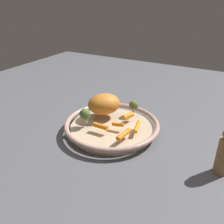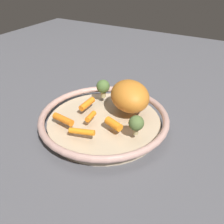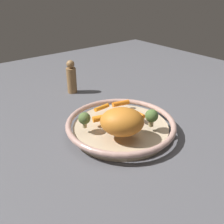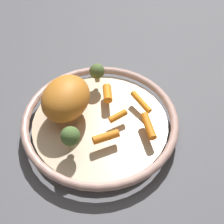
{
  "view_description": "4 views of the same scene",
  "coord_description": "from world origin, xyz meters",
  "px_view_note": "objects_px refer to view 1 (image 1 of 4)",
  "views": [
    {
      "loc": [
        -0.68,
        -0.37,
        0.47
      ],
      "look_at": [
        0.01,
        0.0,
        0.08
      ],
      "focal_mm": 38.1,
      "sensor_mm": 36.0,
      "label": 1
    },
    {
      "loc": [
        0.3,
        -0.49,
        0.41
      ],
      "look_at": [
        0.02,
        0.0,
        0.06
      ],
      "focal_mm": 40.49,
      "sensor_mm": 36.0,
      "label": 2
    },
    {
      "loc": [
        0.46,
        0.54,
        0.44
      ],
      "look_at": [
        0.03,
        -0.01,
        0.08
      ],
      "focal_mm": 40.74,
      "sensor_mm": 36.0,
      "label": 3
    },
    {
      "loc": [
        -0.43,
        0.15,
        0.58
      ],
      "look_at": [
        -0.01,
        -0.03,
        0.06
      ],
      "focal_mm": 50.74,
      "sensor_mm": 36.0,
      "label": 4
    }
  ],
  "objects_px": {
    "baby_carrot_right": "(101,126)",
    "broccoli_floret_small": "(134,105)",
    "baby_carrot_back": "(118,124)",
    "serving_bowl": "(112,126)",
    "roast_chicken_piece": "(104,104)",
    "baby_carrot_near_rim": "(137,127)",
    "pepper_mill": "(224,153)",
    "baby_carrot_center": "(124,134)",
    "baby_carrot_left": "(128,116)",
    "broccoli_floret_large": "(85,114)"
  },
  "relations": [
    {
      "from": "roast_chicken_piece",
      "to": "baby_carrot_near_rim",
      "type": "distance_m",
      "value": 0.17
    },
    {
      "from": "serving_bowl",
      "to": "broccoli_floret_small",
      "type": "relative_size",
      "value": 7.06
    },
    {
      "from": "broccoli_floret_small",
      "to": "pepper_mill",
      "type": "xyz_separation_m",
      "value": [
        -0.16,
        -0.35,
        -0.01
      ]
    },
    {
      "from": "baby_carrot_left",
      "to": "broccoli_floret_large",
      "type": "relative_size",
      "value": 0.85
    },
    {
      "from": "broccoli_floret_large",
      "to": "pepper_mill",
      "type": "distance_m",
      "value": 0.47
    },
    {
      "from": "roast_chicken_piece",
      "to": "broccoli_floret_large",
      "type": "bearing_deg",
      "value": 167.5
    },
    {
      "from": "baby_carrot_near_rim",
      "to": "broccoli_floret_large",
      "type": "bearing_deg",
      "value": 105.74
    },
    {
      "from": "baby_carrot_right",
      "to": "pepper_mill",
      "type": "height_order",
      "value": "pepper_mill"
    },
    {
      "from": "baby_carrot_right",
      "to": "broccoli_floret_small",
      "type": "distance_m",
      "value": 0.18
    },
    {
      "from": "baby_carrot_back",
      "to": "broccoli_floret_large",
      "type": "bearing_deg",
      "value": 105.87
    },
    {
      "from": "baby_carrot_near_rim",
      "to": "pepper_mill",
      "type": "distance_m",
      "value": 0.29
    },
    {
      "from": "baby_carrot_center",
      "to": "broccoli_floret_small",
      "type": "xyz_separation_m",
      "value": [
        0.18,
        0.05,
        0.02
      ]
    },
    {
      "from": "broccoli_floret_large",
      "to": "broccoli_floret_small",
      "type": "bearing_deg",
      "value": -36.01
    },
    {
      "from": "roast_chicken_piece",
      "to": "pepper_mill",
      "type": "height_order",
      "value": "pepper_mill"
    },
    {
      "from": "pepper_mill",
      "to": "broccoli_floret_large",
      "type": "bearing_deg",
      "value": 90.6
    },
    {
      "from": "roast_chicken_piece",
      "to": "baby_carrot_back",
      "type": "distance_m",
      "value": 0.12
    },
    {
      "from": "baby_carrot_center",
      "to": "pepper_mill",
      "type": "bearing_deg",
      "value": -85.5
    },
    {
      "from": "serving_bowl",
      "to": "pepper_mill",
      "type": "relative_size",
      "value": 2.44
    },
    {
      "from": "roast_chicken_piece",
      "to": "pepper_mill",
      "type": "relative_size",
      "value": 0.87
    },
    {
      "from": "roast_chicken_piece",
      "to": "pepper_mill",
      "type": "xyz_separation_m",
      "value": [
        -0.09,
        -0.45,
        -0.02
      ]
    },
    {
      "from": "baby_carrot_right",
      "to": "baby_carrot_back",
      "type": "xyz_separation_m",
      "value": [
        0.04,
        -0.05,
        -0.0
      ]
    },
    {
      "from": "baby_carrot_center",
      "to": "baby_carrot_left",
      "type": "relative_size",
      "value": 1.36
    },
    {
      "from": "serving_bowl",
      "to": "roast_chicken_piece",
      "type": "distance_m",
      "value": 0.1
    },
    {
      "from": "baby_carrot_left",
      "to": "broccoli_floret_large",
      "type": "bearing_deg",
      "value": 130.61
    },
    {
      "from": "baby_carrot_right",
      "to": "pepper_mill",
      "type": "xyz_separation_m",
      "value": [
        0.02,
        -0.4,
        0.02
      ]
    },
    {
      "from": "baby_carrot_right",
      "to": "baby_carrot_near_rim",
      "type": "xyz_separation_m",
      "value": [
        0.06,
        -0.11,
        -0.0
      ]
    },
    {
      "from": "baby_carrot_near_rim",
      "to": "pepper_mill",
      "type": "relative_size",
      "value": 0.45
    },
    {
      "from": "baby_carrot_back",
      "to": "broccoli_floret_small",
      "type": "height_order",
      "value": "broccoli_floret_small"
    },
    {
      "from": "baby_carrot_center",
      "to": "baby_carrot_near_rim",
      "type": "distance_m",
      "value": 0.07
    },
    {
      "from": "serving_bowl",
      "to": "roast_chicken_piece",
      "type": "xyz_separation_m",
      "value": [
        0.05,
        0.06,
        0.06
      ]
    },
    {
      "from": "broccoli_floret_large",
      "to": "baby_carrot_back",
      "type": "bearing_deg",
      "value": -74.13
    },
    {
      "from": "baby_carrot_center",
      "to": "baby_carrot_right",
      "type": "relative_size",
      "value": 1.14
    },
    {
      "from": "serving_bowl",
      "to": "baby_carrot_back",
      "type": "relative_size",
      "value": 8.3
    },
    {
      "from": "serving_bowl",
      "to": "baby_carrot_left",
      "type": "relative_size",
      "value": 7.47
    },
    {
      "from": "serving_bowl",
      "to": "baby_carrot_center",
      "type": "relative_size",
      "value": 5.5
    },
    {
      "from": "baby_carrot_center",
      "to": "broccoli_floret_large",
      "type": "bearing_deg",
      "value": 83.53
    },
    {
      "from": "baby_carrot_right",
      "to": "broccoli_floret_small",
      "type": "bearing_deg",
      "value": -15.39
    },
    {
      "from": "roast_chicken_piece",
      "to": "broccoli_floret_large",
      "type": "xyz_separation_m",
      "value": [
        -0.1,
        0.02,
        -0.01
      ]
    },
    {
      "from": "roast_chicken_piece",
      "to": "serving_bowl",
      "type": "bearing_deg",
      "value": -127.8
    },
    {
      "from": "roast_chicken_piece",
      "to": "baby_carrot_center",
      "type": "xyz_separation_m",
      "value": [
        -0.12,
        -0.14,
        -0.03
      ]
    },
    {
      "from": "baby_carrot_back",
      "to": "baby_carrot_near_rim",
      "type": "height_order",
      "value": "baby_carrot_near_rim"
    },
    {
      "from": "roast_chicken_piece",
      "to": "baby_carrot_near_rim",
      "type": "xyz_separation_m",
      "value": [
        -0.05,
        -0.16,
        -0.03
      ]
    },
    {
      "from": "baby_carrot_left",
      "to": "baby_carrot_near_rim",
      "type": "bearing_deg",
      "value": -130.45
    },
    {
      "from": "baby_carrot_right",
      "to": "broccoli_floret_large",
      "type": "distance_m",
      "value": 0.08
    },
    {
      "from": "baby_carrot_left",
      "to": "baby_carrot_back",
      "type": "xyz_separation_m",
      "value": [
        -0.07,
        0.0,
        -0.0
      ]
    },
    {
      "from": "serving_bowl",
      "to": "baby_carrot_near_rim",
      "type": "xyz_separation_m",
      "value": [
        -0.0,
        -0.1,
        0.03
      ]
    },
    {
      "from": "baby_carrot_center",
      "to": "baby_carrot_back",
      "type": "distance_m",
      "value": 0.07
    },
    {
      "from": "broccoli_floret_small",
      "to": "pepper_mill",
      "type": "height_order",
      "value": "pepper_mill"
    },
    {
      "from": "baby_carrot_back",
      "to": "broccoli_floret_small",
      "type": "bearing_deg",
      "value": -0.58
    },
    {
      "from": "baby_carrot_center",
      "to": "broccoli_floret_small",
      "type": "bearing_deg",
      "value": 14.41
    }
  ]
}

